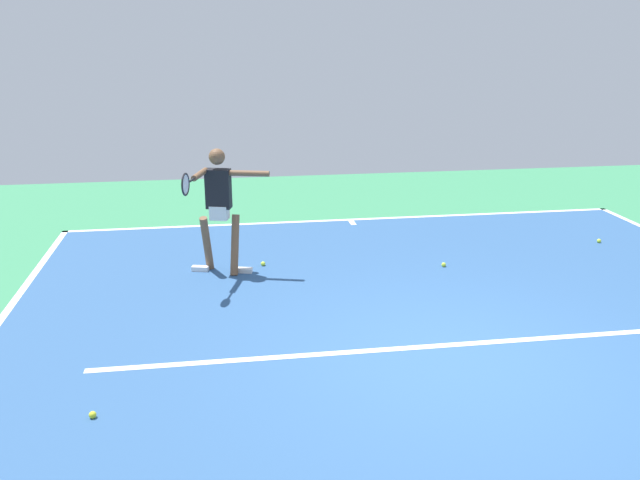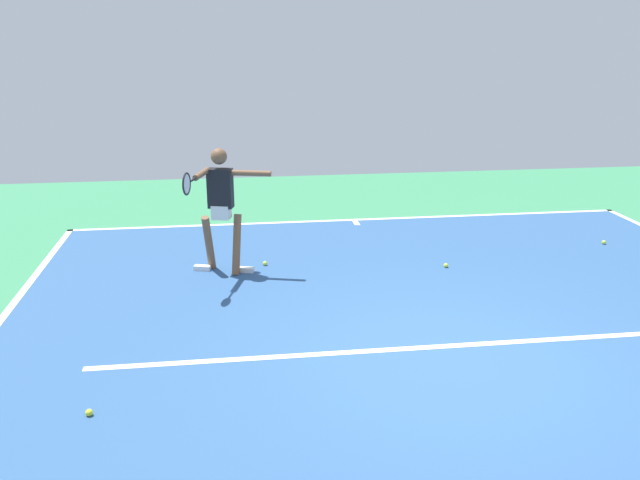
% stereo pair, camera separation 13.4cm
% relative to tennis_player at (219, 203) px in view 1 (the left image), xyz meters
% --- Properties ---
extents(ground_plane, '(19.33, 19.33, 0.00)m').
position_rel_tennis_player_xyz_m(ground_plane, '(-2.38, 3.08, -1.04)').
color(ground_plane, '#388456').
extents(court_surface, '(10.17, 11.27, 0.00)m').
position_rel_tennis_player_xyz_m(court_surface, '(-2.38, 3.08, -1.03)').
color(court_surface, '#2D5484').
rests_on(court_surface, ground_plane).
extents(court_line_baseline_near, '(10.17, 0.10, 0.01)m').
position_rel_tennis_player_xyz_m(court_line_baseline_near, '(-2.38, -2.50, -1.03)').
color(court_line_baseline_near, white).
rests_on(court_line_baseline_near, ground_plane).
extents(court_line_service, '(7.63, 0.10, 0.01)m').
position_rel_tennis_player_xyz_m(court_line_service, '(-2.38, 2.75, -1.03)').
color(court_line_service, white).
rests_on(court_line_service, ground_plane).
extents(court_line_centre_mark, '(0.10, 0.30, 0.01)m').
position_rel_tennis_player_xyz_m(court_line_centre_mark, '(-2.38, -2.30, -1.03)').
color(court_line_centre_mark, white).
rests_on(court_line_centre_mark, ground_plane).
extents(tennis_player, '(1.16, 1.21, 1.80)m').
position_rel_tennis_player_xyz_m(tennis_player, '(0.00, 0.00, 0.00)').
color(tennis_player, brown).
rests_on(tennis_player, ground_plane).
extents(tennis_ball_near_service_line, '(0.07, 0.07, 0.07)m').
position_rel_tennis_player_xyz_m(tennis_ball_near_service_line, '(-6.14, -0.49, -1.00)').
color(tennis_ball_near_service_line, '#C6E53D').
rests_on(tennis_ball_near_service_line, ground_plane).
extents(tennis_ball_centre_court, '(0.07, 0.07, 0.07)m').
position_rel_tennis_player_xyz_m(tennis_ball_centre_court, '(-3.23, 0.25, -1.00)').
color(tennis_ball_centre_court, '#C6E53D').
rests_on(tennis_ball_centre_court, ground_plane).
extents(tennis_ball_by_baseline, '(0.07, 0.07, 0.07)m').
position_rel_tennis_player_xyz_m(tennis_ball_by_baseline, '(1.20, 3.66, -1.00)').
color(tennis_ball_by_baseline, yellow).
rests_on(tennis_ball_by_baseline, ground_plane).
extents(tennis_ball_by_sideline, '(0.07, 0.07, 0.07)m').
position_rel_tennis_player_xyz_m(tennis_ball_by_sideline, '(-0.61, -0.20, -1.00)').
color(tennis_ball_by_sideline, '#C6E53D').
rests_on(tennis_ball_by_sideline, ground_plane).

